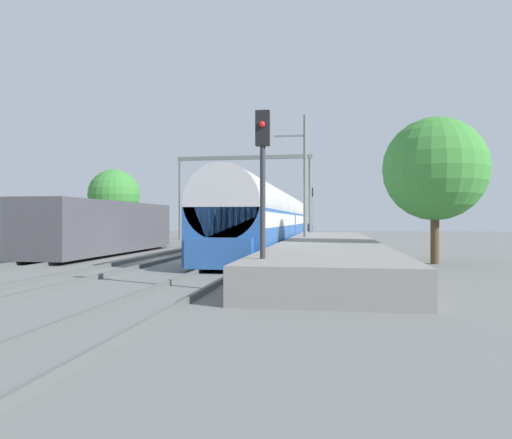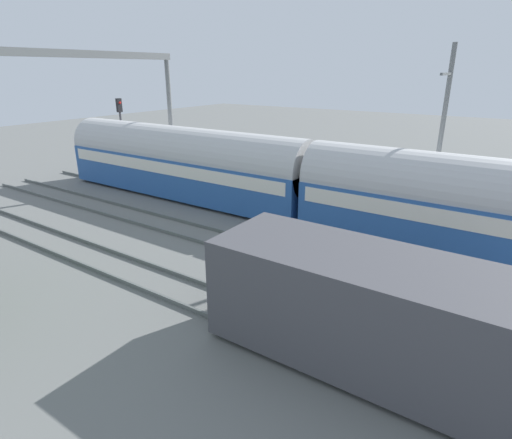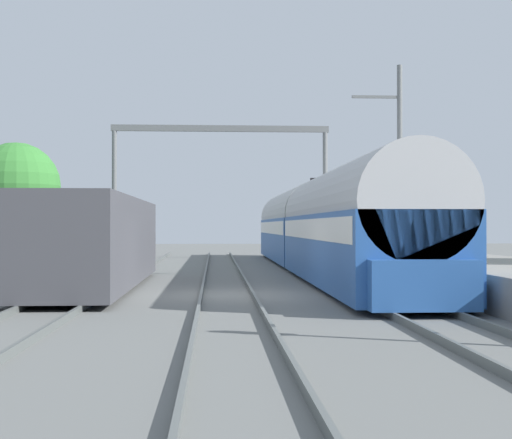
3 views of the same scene
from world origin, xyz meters
name	(u,v)px [view 3 (image 3 of 3)]	position (x,y,z in m)	size (l,w,h in m)	color
ground	(227,295)	(0.00, 0.00, 0.00)	(120.00, 120.00, 0.00)	slate
track_far_west	(81,293)	(-4.15, 0.00, 0.08)	(1.52, 60.00, 0.16)	#575C5A
track_west	(227,292)	(0.00, 0.00, 0.08)	(1.52, 60.00, 0.16)	#575C5A
track_east	(369,291)	(4.15, 0.00, 0.08)	(1.52, 60.00, 0.16)	#575C5A
platform	(474,274)	(7.97, 2.00, 0.45)	(4.40, 28.00, 0.90)	gray
passenger_train	(317,226)	(4.15, 10.76, 1.97)	(2.93, 32.85, 3.82)	#28569E
freight_car	(95,242)	(-4.15, 2.41, 1.47)	(2.80, 13.00, 2.70)	#47474C
person_crossing	(324,242)	(6.12, 21.95, 1.03)	(0.44, 0.31, 1.73)	#272727
railway_signal_far	(313,206)	(6.07, 26.38, 3.28)	(0.36, 0.30, 5.12)	#2D2D33
catenary_gantry	(221,163)	(0.00, 21.67, 5.65)	(12.70, 0.28, 7.86)	slate
catenary_pole_east_mid	(399,168)	(6.50, 5.85, 4.15)	(1.90, 0.20, 8.00)	slate
tree_west_background	(16,186)	(-10.37, 16.54, 4.02)	(4.37, 4.37, 6.21)	#4C3826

